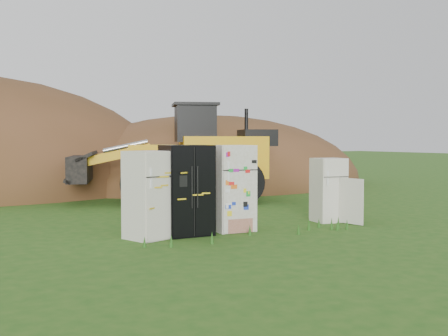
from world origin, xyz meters
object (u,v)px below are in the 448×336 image
at_px(fridge_leftmost, 148,195).
at_px(wheel_loader, 170,153).
at_px(fridge_open_door, 328,190).
at_px(fridge_black_side, 187,190).
at_px(fridge_sticker, 232,188).

distance_m(fridge_leftmost, wheel_loader, 6.77).
distance_m(fridge_leftmost, fridge_open_door, 4.79).
height_order(fridge_leftmost, fridge_open_door, fridge_leftmost).
bearing_deg(fridge_black_side, wheel_loader, 71.95).
height_order(fridge_sticker, wheel_loader, wheel_loader).
height_order(fridge_leftmost, wheel_loader, wheel_loader).
xyz_separation_m(fridge_black_side, wheel_loader, (2.30, 5.93, 0.64)).
relative_size(fridge_open_door, wheel_loader, 0.24).
bearing_deg(fridge_black_side, fridge_sticker, 4.01).
bearing_deg(fridge_leftmost, fridge_open_door, -18.00).
bearing_deg(fridge_sticker, fridge_open_door, 4.91).
bearing_deg(wheel_loader, fridge_open_door, -53.93).
bearing_deg(fridge_open_door, fridge_black_side, -171.39).
bearing_deg(fridge_leftmost, wheel_loader, 43.66).
xyz_separation_m(fridge_black_side, fridge_open_door, (3.91, 0.01, -0.17)).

